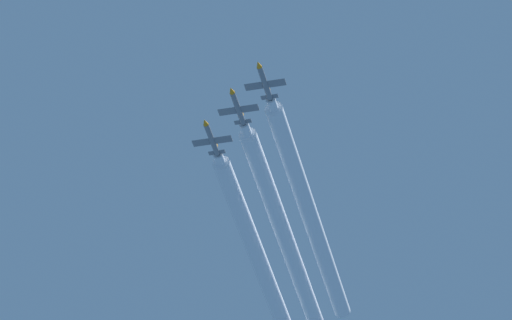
% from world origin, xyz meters
% --- Properties ---
extents(jet_lead, '(7.76, 11.30, 2.71)m').
position_xyz_m(jet_lead, '(-6.71, 6.07, 216.02)').
color(jet_lead, slate).
extents(jet_second_echelon, '(7.76, 11.30, 2.71)m').
position_xyz_m(jet_second_echelon, '(-0.36, 0.84, 215.29)').
color(jet_second_echelon, slate).
extents(jet_third_echelon, '(7.76, 11.30, 2.71)m').
position_xyz_m(jet_third_echelon, '(6.37, -5.96, 214.23)').
color(jet_third_echelon, slate).
extents(smoke_trail_lead, '(3.55, 74.76, 3.55)m').
position_xyz_m(smoke_trail_lead, '(-6.71, -36.47, 216.00)').
color(smoke_trail_lead, white).
extents(smoke_trail_second_echelon, '(3.55, 85.46, 3.55)m').
position_xyz_m(smoke_trail_second_echelon, '(-0.36, -47.04, 215.26)').
color(smoke_trail_second_echelon, white).
extents(smoke_trail_third_echelon, '(3.55, 67.75, 3.55)m').
position_xyz_m(smoke_trail_third_echelon, '(6.37, -45.00, 214.20)').
color(smoke_trail_third_echelon, white).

